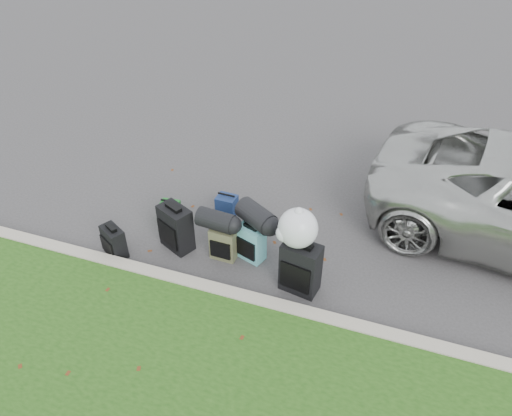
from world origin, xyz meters
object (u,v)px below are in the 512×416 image
(suitcase_small_black, at_px, (114,242))
(suitcase_olive, at_px, (224,243))
(suitcase_large_black_right, at_px, (301,268))
(tote_green, at_px, (170,211))
(tote_navy, at_px, (227,205))
(suitcase_teal, at_px, (251,243))
(suitcase_large_black_left, at_px, (176,228))

(suitcase_small_black, xyz_separation_m, suitcase_olive, (1.42, 0.45, 0.01))
(suitcase_large_black_right, height_order, tote_green, suitcase_large_black_right)
(tote_green, height_order, tote_navy, tote_navy)
(suitcase_olive, distance_m, suitcase_large_black_right, 1.15)
(suitcase_small_black, relative_size, tote_green, 1.44)
(suitcase_teal, relative_size, tote_green, 1.67)
(suitcase_large_black_right, bearing_deg, suitcase_olive, 177.96)
(suitcase_teal, distance_m, suitcase_large_black_right, 0.85)
(suitcase_small_black, height_order, tote_green, suitcase_small_black)
(suitcase_olive, bearing_deg, suitcase_large_black_left, -177.37)
(suitcase_teal, relative_size, tote_navy, 1.64)
(suitcase_small_black, bearing_deg, suitcase_large_black_right, 33.59)
(suitcase_large_black_left, distance_m, suitcase_olive, 0.70)
(suitcase_olive, height_order, suitcase_teal, suitcase_teal)
(suitcase_large_black_left, xyz_separation_m, tote_navy, (0.37, 0.91, -0.17))
(suitcase_small_black, relative_size, suitcase_teal, 0.86)
(tote_green, bearing_deg, suitcase_small_black, -117.24)
(suitcase_teal, distance_m, tote_navy, 1.04)
(suitcase_large_black_right, relative_size, tote_green, 2.28)
(suitcase_large_black_right, xyz_separation_m, tote_green, (-2.18, 0.72, -0.20))
(suitcase_olive, distance_m, tote_navy, 0.95)
(suitcase_olive, height_order, suitcase_large_black_right, suitcase_large_black_right)
(suitcase_large_black_left, xyz_separation_m, suitcase_large_black_right, (1.82, -0.22, 0.03))
(suitcase_olive, distance_m, suitcase_teal, 0.37)
(suitcase_small_black, height_order, tote_navy, suitcase_small_black)
(suitcase_teal, distance_m, tote_green, 1.46)
(suitcase_large_black_left, relative_size, suitcase_teal, 1.27)
(suitcase_olive, relative_size, suitcase_large_black_right, 0.67)
(suitcase_teal, height_order, tote_navy, suitcase_teal)
(suitcase_large_black_left, height_order, tote_navy, suitcase_large_black_left)
(suitcase_large_black_left, height_order, suitcase_teal, suitcase_large_black_left)
(suitcase_small_black, bearing_deg, suitcase_large_black_left, 59.58)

